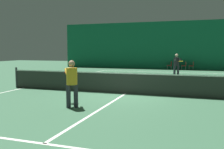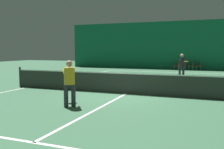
{
  "view_description": "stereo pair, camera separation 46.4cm",
  "coord_description": "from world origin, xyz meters",
  "px_view_note": "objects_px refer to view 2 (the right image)",
  "views": [
    {
      "loc": [
        2.98,
        -10.76,
        1.96
      ],
      "look_at": [
        -0.4,
        -0.71,
        0.93
      ],
      "focal_mm": 40.0,
      "sensor_mm": 36.0,
      "label": 1
    },
    {
      "loc": [
        3.41,
        -10.6,
        1.96
      ],
      "look_at": [
        -0.4,
        -0.71,
        0.93
      ],
      "focal_mm": 40.0,
      "sensor_mm": 36.0,
      "label": 2
    }
  ],
  "objects_px": {
    "player_far": "(182,64)",
    "courtside_chair_3": "(199,65)",
    "courtside_chair_1": "(184,65)",
    "player_near": "(69,80)",
    "courtside_chair_2": "(192,65)",
    "courtside_chair_0": "(177,65)",
    "tennis_net": "(126,83)"
  },
  "relations": [
    {
      "from": "tennis_net",
      "to": "courtside_chair_3",
      "type": "bearing_deg",
      "value": 80.15
    },
    {
      "from": "player_far",
      "to": "courtside_chair_3",
      "type": "bearing_deg",
      "value": 150.97
    },
    {
      "from": "player_far",
      "to": "courtside_chair_3",
      "type": "distance_m",
      "value": 7.34
    },
    {
      "from": "tennis_net",
      "to": "courtside_chair_0",
      "type": "height_order",
      "value": "tennis_net"
    },
    {
      "from": "courtside_chair_1",
      "to": "courtside_chair_3",
      "type": "height_order",
      "value": "same"
    },
    {
      "from": "courtside_chair_0",
      "to": "courtside_chair_3",
      "type": "bearing_deg",
      "value": 90.0
    },
    {
      "from": "tennis_net",
      "to": "courtside_chair_1",
      "type": "relative_size",
      "value": 14.29
    },
    {
      "from": "courtside_chair_2",
      "to": "courtside_chair_3",
      "type": "bearing_deg",
      "value": 90.0
    },
    {
      "from": "courtside_chair_2",
      "to": "courtside_chair_3",
      "type": "height_order",
      "value": "same"
    },
    {
      "from": "player_far",
      "to": "courtside_chair_1",
      "type": "xyz_separation_m",
      "value": [
        -0.44,
        7.25,
        -0.51
      ]
    },
    {
      "from": "player_near",
      "to": "courtside_chair_3",
      "type": "height_order",
      "value": "player_near"
    },
    {
      "from": "player_far",
      "to": "courtside_chair_3",
      "type": "height_order",
      "value": "player_far"
    },
    {
      "from": "tennis_net",
      "to": "player_near",
      "type": "distance_m",
      "value": 3.36
    },
    {
      "from": "courtside_chair_2",
      "to": "tennis_net",
      "type": "bearing_deg",
      "value": -7.24
    },
    {
      "from": "player_near",
      "to": "player_far",
      "type": "height_order",
      "value": "player_far"
    },
    {
      "from": "player_far",
      "to": "courtside_chair_1",
      "type": "height_order",
      "value": "player_far"
    },
    {
      "from": "courtside_chair_1",
      "to": "player_far",
      "type": "bearing_deg",
      "value": 3.5
    },
    {
      "from": "player_far",
      "to": "courtside_chair_0",
      "type": "bearing_deg",
      "value": 167.67
    },
    {
      "from": "player_far",
      "to": "courtside_chair_0",
      "type": "xyz_separation_m",
      "value": [
        -1.15,
        7.25,
        -0.51
      ]
    },
    {
      "from": "player_near",
      "to": "courtside_chair_2",
      "type": "relative_size",
      "value": 1.93
    },
    {
      "from": "player_near",
      "to": "courtside_chair_3",
      "type": "distance_m",
      "value": 18.75
    },
    {
      "from": "player_near",
      "to": "player_far",
      "type": "xyz_separation_m",
      "value": [
        2.69,
        11.13,
        0.05
      ]
    },
    {
      "from": "player_near",
      "to": "courtside_chair_1",
      "type": "relative_size",
      "value": 1.93
    },
    {
      "from": "courtside_chair_0",
      "to": "courtside_chair_1",
      "type": "distance_m",
      "value": 0.71
    },
    {
      "from": "player_far",
      "to": "courtside_chair_2",
      "type": "xyz_separation_m",
      "value": [
        0.27,
        7.25,
        -0.51
      ]
    },
    {
      "from": "courtside_chair_1",
      "to": "courtside_chair_2",
      "type": "height_order",
      "value": "same"
    },
    {
      "from": "tennis_net",
      "to": "courtside_chair_3",
      "type": "relative_size",
      "value": 14.29
    },
    {
      "from": "player_far",
      "to": "courtside_chair_1",
      "type": "relative_size",
      "value": 2.03
    },
    {
      "from": "courtside_chair_0",
      "to": "courtside_chair_3",
      "type": "height_order",
      "value": "same"
    },
    {
      "from": "player_near",
      "to": "courtside_chair_0",
      "type": "bearing_deg",
      "value": -39.5
    },
    {
      "from": "courtside_chair_0",
      "to": "courtside_chair_2",
      "type": "relative_size",
      "value": 1.0
    },
    {
      "from": "courtside_chair_2",
      "to": "courtside_chair_3",
      "type": "relative_size",
      "value": 1.0
    }
  ]
}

